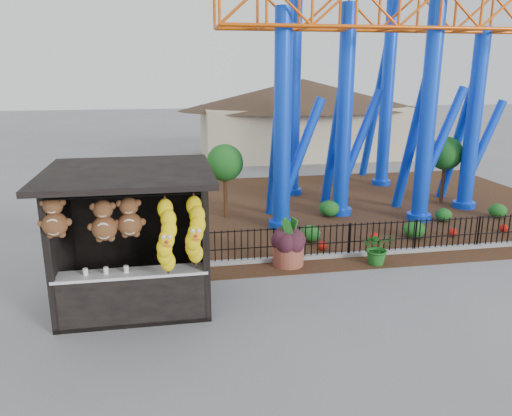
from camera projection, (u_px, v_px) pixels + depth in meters
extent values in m
plane|color=slate|center=(275.00, 314.00, 10.89)|extent=(120.00, 120.00, 0.00)
cube|color=#331E11|center=(333.00, 208.00, 19.15)|extent=(18.00, 12.00, 0.02)
cube|color=gray|center=(389.00, 252.00, 14.40)|extent=(18.00, 0.18, 0.12)
cube|color=black|center=(137.00, 298.00, 11.51)|extent=(3.20, 2.60, 0.10)
cube|color=black|center=(136.00, 223.00, 12.30)|extent=(3.20, 0.12, 3.00)
cube|color=black|center=(61.00, 243.00, 10.86)|extent=(0.12, 2.60, 3.00)
cube|color=black|center=(202.00, 235.00, 11.38)|extent=(0.12, 2.60, 3.00)
cube|color=black|center=(128.00, 173.00, 10.46)|extent=(3.50, 3.40, 0.12)
cube|color=black|center=(49.00, 264.00, 9.69)|extent=(0.14, 0.14, 3.00)
cube|color=black|center=(206.00, 254.00, 10.21)|extent=(0.14, 0.14, 3.00)
cube|color=black|center=(133.00, 299.00, 10.38)|extent=(3.00, 0.50, 1.10)
cube|color=silver|center=(132.00, 273.00, 10.23)|extent=(3.10, 0.55, 0.06)
cylinder|color=black|center=(124.00, 196.00, 9.38)|extent=(2.90, 0.04, 0.04)
cylinder|color=blue|center=(282.00, 123.00, 15.90)|extent=(0.56, 0.56, 7.00)
cylinder|color=blue|center=(281.00, 224.00, 16.80)|extent=(0.84, 0.84, 0.24)
cylinder|color=blue|center=(344.00, 114.00, 17.42)|extent=(0.56, 0.56, 7.30)
cylinder|color=blue|center=(340.00, 211.00, 18.36)|extent=(0.84, 0.84, 0.24)
cylinder|color=blue|center=(428.00, 113.00, 16.67)|extent=(0.56, 0.56, 7.50)
cylinder|color=blue|center=(419.00, 217.00, 17.65)|extent=(0.84, 0.84, 0.24)
cylinder|color=blue|center=(473.00, 121.00, 18.36)|extent=(0.56, 0.56, 6.60)
cylinder|color=blue|center=(464.00, 205.00, 19.21)|extent=(0.84, 0.84, 0.24)
cylinder|color=blue|center=(294.00, 80.00, 20.08)|extent=(0.56, 0.56, 9.50)
cylinder|color=blue|center=(292.00, 191.00, 21.32)|extent=(0.84, 0.84, 0.24)
cylinder|color=blue|center=(389.00, 67.00, 21.66)|extent=(0.56, 0.56, 10.50)
cylinder|color=blue|center=(381.00, 182.00, 23.03)|extent=(0.84, 0.84, 0.24)
cylinder|color=blue|center=(276.00, 146.00, 16.98)|extent=(0.36, 2.21, 5.85)
cylinder|color=blue|center=(300.00, 154.00, 16.58)|extent=(1.62, 0.32, 3.73)
cylinder|color=blue|center=(335.00, 137.00, 18.51)|extent=(0.36, 2.29, 6.10)
cylinder|color=blue|center=(359.00, 143.00, 18.11)|extent=(1.67, 0.32, 3.88)
cylinder|color=blue|center=(413.00, 137.00, 17.78)|extent=(0.36, 2.34, 6.26)
cylinder|color=blue|center=(439.00, 144.00, 17.38)|extent=(1.71, 0.32, 3.99)
cylinder|color=blue|center=(457.00, 140.00, 19.43)|extent=(0.36, 2.10, 5.53)
cylinder|color=blue|center=(482.00, 146.00, 19.03)|extent=(1.54, 0.32, 3.52)
cylinder|color=brown|center=(288.00, 255.00, 13.53)|extent=(0.88, 0.88, 0.59)
ellipsoid|color=#30131D|center=(289.00, 233.00, 13.37)|extent=(0.70, 0.70, 0.64)
imported|color=#2E5619|center=(378.00, 248.00, 13.56)|extent=(0.94, 0.84, 0.95)
ellipsoid|color=#175118|center=(310.00, 233.00, 15.37)|extent=(0.63, 0.63, 0.51)
ellipsoid|color=#175118|center=(414.00, 230.00, 15.69)|extent=(0.68, 0.68, 0.54)
ellipsoid|color=#175118|center=(444.00, 215.00, 17.43)|extent=(0.56, 0.56, 0.45)
ellipsoid|color=#175118|center=(329.00, 209.00, 17.99)|extent=(0.72, 0.72, 0.58)
ellipsoid|color=#175118|center=(498.00, 211.00, 17.87)|extent=(0.62, 0.62, 0.50)
sphere|color=#B0150B|center=(322.00, 246.00, 14.64)|extent=(0.28, 0.28, 0.28)
sphere|color=#B0150B|center=(375.00, 237.00, 15.40)|extent=(0.28, 0.28, 0.28)
sphere|color=#B0150B|center=(452.00, 232.00, 15.84)|extent=(0.28, 0.28, 0.28)
sphere|color=#B0150B|center=(504.00, 228.00, 16.25)|extent=(0.28, 0.28, 0.28)
cube|color=#BFAD8C|center=(302.00, 131.00, 30.47)|extent=(12.00, 6.00, 3.00)
cone|color=#332319|center=(303.00, 91.00, 29.82)|extent=(15.00, 15.00, 1.80)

